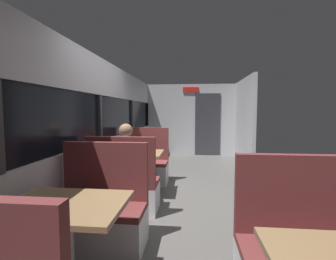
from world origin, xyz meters
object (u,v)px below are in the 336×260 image
object	(u,v)px
bench_mid_window_facing_end	(125,189)
dining_table_near_window	(66,216)
bench_near_window_facing_entry	(101,216)
bench_mid_window_facing_entry	(144,167)
seated_passenger	(126,173)
dining_table_mid_window	(136,158)

from	to	relation	value
bench_mid_window_facing_end	dining_table_near_window	bearing A→B (deg)	-90.00
bench_near_window_facing_entry	bench_mid_window_facing_entry	world-z (taller)	same
seated_passenger	bench_mid_window_facing_entry	bearing A→B (deg)	90.00
dining_table_mid_window	seated_passenger	world-z (taller)	seated_passenger
dining_table_near_window	seated_passenger	xyz separation A→B (m)	(0.00, 1.68, -0.10)
dining_table_near_window	bench_mid_window_facing_entry	distance (m)	3.02
bench_mid_window_facing_entry	seated_passenger	world-z (taller)	seated_passenger
bench_mid_window_facing_end	dining_table_mid_window	bearing A→B (deg)	90.00
bench_mid_window_facing_end	seated_passenger	xyz separation A→B (m)	(0.00, 0.07, 0.21)
bench_mid_window_facing_entry	seated_passenger	bearing A→B (deg)	-90.00
dining_table_near_window	bench_mid_window_facing_end	size ratio (longest dim) A/B	0.82
dining_table_mid_window	bench_mid_window_facing_end	xyz separation A→B (m)	(0.00, -0.70, -0.31)
bench_near_window_facing_entry	seated_passenger	size ratio (longest dim) A/B	0.87
bench_near_window_facing_entry	bench_mid_window_facing_entry	xyz separation A→B (m)	(0.00, 2.30, 0.00)
bench_mid_window_facing_end	bench_mid_window_facing_entry	bearing A→B (deg)	90.00
bench_near_window_facing_entry	bench_mid_window_facing_entry	size ratio (longest dim) A/B	1.00
bench_near_window_facing_entry	bench_mid_window_facing_entry	bearing A→B (deg)	90.00
dining_table_mid_window	bench_near_window_facing_entry	bearing A→B (deg)	-90.00
dining_table_mid_window	seated_passenger	size ratio (longest dim) A/B	0.71
dining_table_near_window	bench_mid_window_facing_entry	world-z (taller)	bench_mid_window_facing_entry
dining_table_near_window	seated_passenger	bearing A→B (deg)	90.00
bench_mid_window_facing_entry	bench_near_window_facing_entry	bearing A→B (deg)	-90.00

